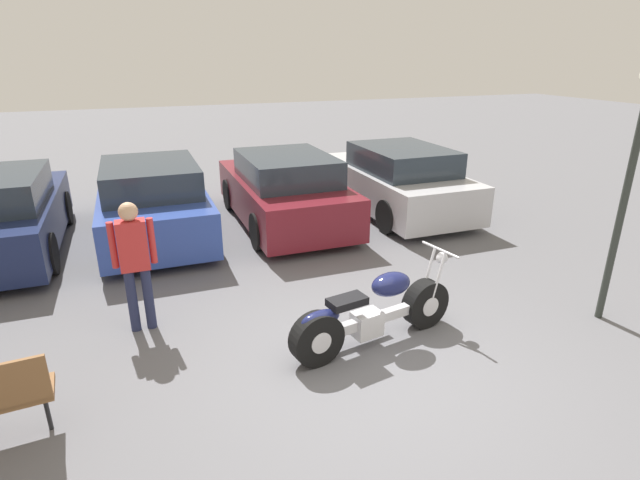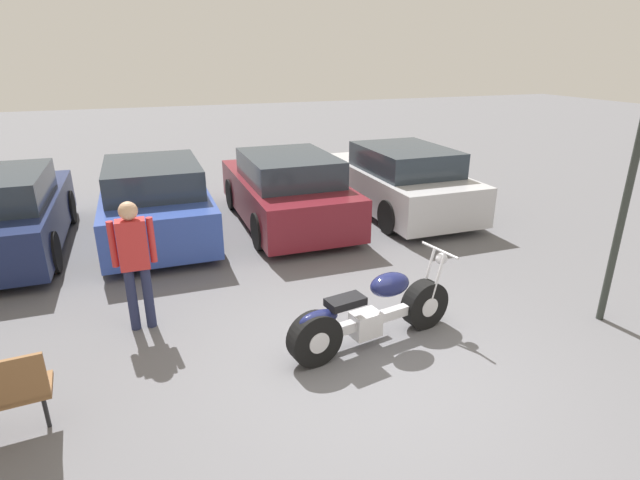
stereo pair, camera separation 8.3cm
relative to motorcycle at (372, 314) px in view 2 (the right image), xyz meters
The scene contains 8 objects.
ground_plane 0.66m from the motorcycle, 112.99° to the right, with size 60.00×60.00×0.00m, color slate.
motorcycle is the anchor object (origin of this frame).
parked_car_navy 6.74m from the motorcycle, 134.11° to the left, with size 1.92×4.20×1.43m.
parked_car_blue 5.32m from the motorcycle, 114.13° to the left, with size 1.92×4.20×1.43m.
parked_car_maroon 4.73m from the motorcycle, 85.81° to the left, with size 1.92×4.20×1.43m.
parked_car_silver 5.47m from the motorcycle, 58.39° to the left, with size 1.92×4.20×1.43m.
lamp_post 3.56m from the motorcycle, ahead, with size 0.25×0.25×3.17m.
person_standing 2.93m from the motorcycle, 152.41° to the left, with size 0.52×0.22×1.66m.
Camera 2 is at (-2.13, -4.17, 3.29)m, focal length 28.00 mm.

